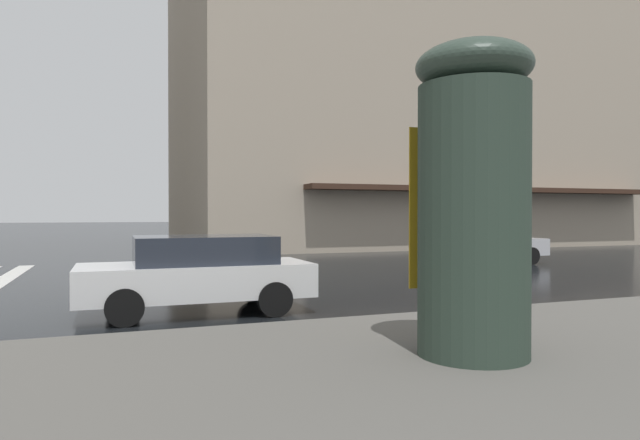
# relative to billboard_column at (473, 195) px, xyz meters

# --- Properties ---
(haussmann_block_corner) EXTENTS (18.67, 28.41, 25.22)m
(haussmann_block_corner) POSITION_rel_billboard_column_xyz_m (27.02, -14.01, 10.31)
(haussmann_block_corner) COLOR tan
(haussmann_block_corner) RESTS_ON ground_plane
(billboard_column) EXTENTS (1.36, 1.36, 3.68)m
(billboard_column) POSITION_rel_billboard_column_xyz_m (0.00, 0.00, 0.00)
(billboard_column) COLOR #28382D
(billboard_column) RESTS_ON sidewalk_pavement
(car_white) EXTENTS (1.85, 4.10, 1.41)m
(car_white) POSITION_rel_billboard_column_xyz_m (4.79, 2.51, -1.28)
(car_white) COLOR silver
(car_white) RESTS_ON ground_plane
(car_silver) EXTENTS (1.85, 4.10, 1.41)m
(car_silver) POSITION_rel_billboard_column_xyz_m (11.29, -8.64, -1.28)
(car_silver) COLOR #B7B7BC
(car_silver) RESTS_ON ground_plane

